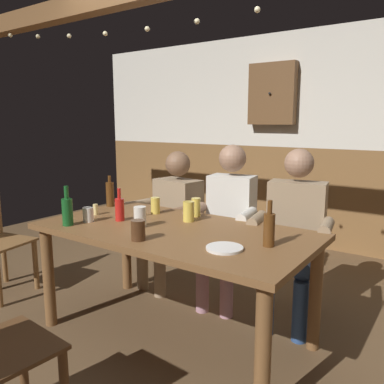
% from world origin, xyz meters
% --- Properties ---
extents(ground_plane, '(7.33, 7.33, 0.00)m').
position_xyz_m(ground_plane, '(0.00, 0.00, 0.00)').
color(ground_plane, brown).
extents(back_wall_upper, '(6.11, 0.12, 1.30)m').
position_xyz_m(back_wall_upper, '(0.00, 2.72, 1.80)').
color(back_wall_upper, silver).
extents(back_wall_wainscot, '(6.11, 0.12, 1.15)m').
position_xyz_m(back_wall_wainscot, '(0.00, 2.72, 0.57)').
color(back_wall_wainscot, brown).
rests_on(back_wall_wainscot, ground_plane).
extents(dining_table, '(1.81, 0.94, 0.76)m').
position_xyz_m(dining_table, '(0.00, 0.19, 0.66)').
color(dining_table, brown).
rests_on(dining_table, ground_plane).
extents(person_0, '(0.58, 0.58, 1.19)m').
position_xyz_m(person_0, '(-0.55, 0.90, 0.67)').
color(person_0, '#997F60').
rests_on(person_0, ground_plane).
extents(person_1, '(0.54, 0.57, 1.27)m').
position_xyz_m(person_1, '(0.01, 0.89, 0.70)').
color(person_1, silver).
rests_on(person_1, ground_plane).
extents(person_2, '(0.59, 0.57, 1.26)m').
position_xyz_m(person_2, '(0.56, 0.89, 0.69)').
color(person_2, '#997F60').
rests_on(person_2, ground_plane).
extents(table_candle, '(0.04, 0.04, 0.08)m').
position_xyz_m(table_candle, '(-0.71, 0.16, 0.80)').
color(table_candle, '#F9E08C').
rests_on(table_candle, dining_table).
extents(plate_0, '(0.20, 0.20, 0.01)m').
position_xyz_m(plate_0, '(0.49, 0.01, 0.77)').
color(plate_0, white).
rests_on(plate_0, dining_table).
extents(bottle_0, '(0.07, 0.07, 0.25)m').
position_xyz_m(bottle_0, '(-0.84, 0.43, 0.87)').
color(bottle_0, '#593314').
rests_on(bottle_0, dining_table).
extents(bottle_1, '(0.07, 0.07, 0.27)m').
position_xyz_m(bottle_1, '(-0.63, -0.16, 0.86)').
color(bottle_1, '#195923').
rests_on(bottle_1, dining_table).
extents(bottle_2, '(0.06, 0.06, 0.23)m').
position_xyz_m(bottle_2, '(-0.43, 0.14, 0.85)').
color(bottle_2, red).
rests_on(bottle_2, dining_table).
extents(bottle_3, '(0.06, 0.06, 0.26)m').
position_xyz_m(bottle_3, '(0.66, 0.20, 0.86)').
color(bottle_3, '#593314').
rests_on(bottle_3, dining_table).
extents(pint_glass_0, '(0.08, 0.08, 0.12)m').
position_xyz_m(pint_glass_0, '(-0.01, -0.14, 0.82)').
color(pint_glass_0, '#4C2D19').
rests_on(pint_glass_0, dining_table).
extents(pint_glass_1, '(0.07, 0.07, 0.14)m').
position_xyz_m(pint_glass_1, '(-0.07, 0.55, 0.83)').
color(pint_glass_1, '#E5C64C').
rests_on(pint_glass_1, dining_table).
extents(pint_glass_2, '(0.08, 0.08, 0.14)m').
position_xyz_m(pint_glass_2, '(-0.03, 0.40, 0.83)').
color(pint_glass_2, '#E5C64C').
rests_on(pint_glass_2, dining_table).
extents(pint_glass_3, '(0.07, 0.07, 0.10)m').
position_xyz_m(pint_glass_3, '(-0.59, -0.01, 0.81)').
color(pint_glass_3, white).
rests_on(pint_glass_3, dining_table).
extents(pint_glass_4, '(0.07, 0.07, 0.12)m').
position_xyz_m(pint_glass_4, '(-0.37, 0.45, 0.82)').
color(pint_glass_4, '#E5C64C').
rests_on(pint_glass_4, dining_table).
extents(pint_glass_5, '(0.08, 0.08, 0.14)m').
position_xyz_m(pint_glass_5, '(-0.20, 0.09, 0.83)').
color(pint_glass_5, white).
rests_on(pint_glass_5, dining_table).
extents(wall_dart_cabinet, '(0.56, 0.15, 0.70)m').
position_xyz_m(wall_dart_cabinet, '(-0.40, 2.59, 1.76)').
color(wall_dart_cabinet, brown).
extents(string_lights, '(4.31, 0.04, 0.20)m').
position_xyz_m(string_lights, '(0.00, 0.46, 2.15)').
color(string_lights, '#F9EAB2').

